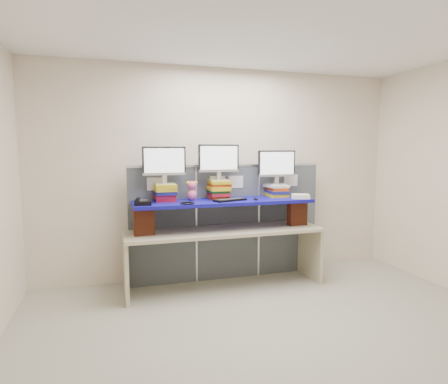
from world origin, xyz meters
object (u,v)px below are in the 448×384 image
object	(u,v)px
desk	(224,240)
desk_phone	(142,202)
monitor_center	(219,160)
monitor_right	(277,165)
keyboard	(230,200)
monitor_left	(164,163)
blue_board	(224,202)

from	to	relation	value
desk	desk_phone	distance (m)	1.14
monitor_center	monitor_right	size ratio (longest dim) A/B	1.00
monitor_right	keyboard	world-z (taller)	monitor_right
monitor_right	desk_phone	bearing A→B (deg)	-172.45
monitor_center	monitor_right	bearing A→B (deg)	0.00
keyboard	monitor_left	bearing A→B (deg)	146.41
monitor_right	monitor_left	bearing A→B (deg)	-180.00
keyboard	monitor_right	bearing A→B (deg)	-0.89
keyboard	desk_phone	world-z (taller)	desk_phone
monitor_right	desk_phone	distance (m)	1.81
blue_board	desk_phone	distance (m)	1.00
monitor_left	desk_phone	world-z (taller)	monitor_left
blue_board	monitor_right	bearing A→B (deg)	8.88
desk	monitor_center	xyz separation A→B (m)	(-0.03, 0.12, 1.00)
monitor_left	keyboard	size ratio (longest dim) A/B	1.19
blue_board	monitor_center	world-z (taller)	monitor_center
desk	blue_board	xyz separation A→B (m)	(-0.00, -0.00, 0.49)
monitor_right	desk_phone	world-z (taller)	monitor_right
desk	monitor_right	size ratio (longest dim) A/B	4.71
monitor_left	monitor_right	xyz separation A→B (m)	(1.47, 0.01, -0.05)
desk	monitor_right	bearing A→B (deg)	8.88
monitor_left	keyboard	bearing A→B (deg)	-15.84
monitor_left	monitor_right	size ratio (longest dim) A/B	1.00
blue_board	monitor_left	bearing A→B (deg)	170.54
desk	desk_phone	world-z (taller)	desk_phone
keyboard	desk_phone	size ratio (longest dim) A/B	2.11
desk	monitor_right	distance (m)	1.20
monitor_left	monitor_right	world-z (taller)	monitor_left
desk	monitor_left	bearing A→B (deg)	170.54
keyboard	desk	bearing A→B (deg)	98.40
blue_board	monitor_right	size ratio (longest dim) A/B	4.28
desk	monitor_center	bearing A→B (deg)	105.62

